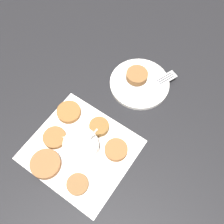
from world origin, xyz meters
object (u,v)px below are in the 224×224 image
(sauce_bowl, at_px, (81,147))
(serving_plate, at_px, (140,83))
(fritter_on_plate, at_px, (137,75))
(fork, at_px, (156,84))

(sauce_bowl, bearing_deg, serving_plate, -104.01)
(fritter_on_plate, bearing_deg, serving_plate, 144.18)
(sauce_bowl, distance_m, fork, 0.31)
(serving_plate, relative_size, fritter_on_plate, 2.75)
(serving_plate, relative_size, fork, 1.09)
(serving_plate, distance_m, fritter_on_plate, 0.03)
(sauce_bowl, bearing_deg, fork, -112.85)
(fritter_on_plate, distance_m, fork, 0.07)
(sauce_bowl, distance_m, serving_plate, 0.29)
(fork, bearing_deg, serving_plate, 9.53)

